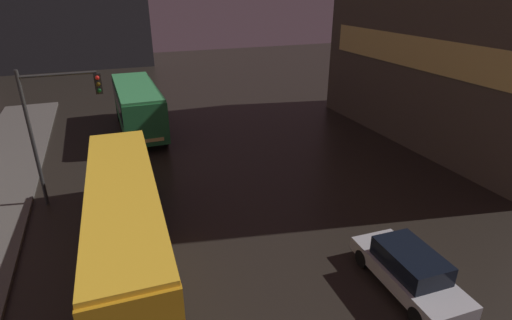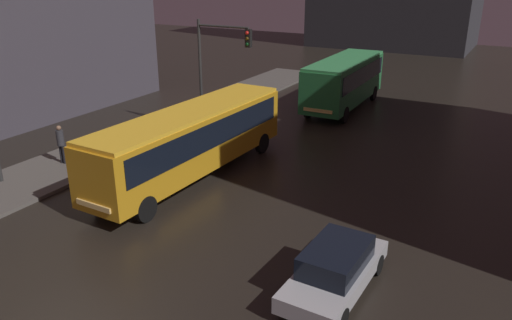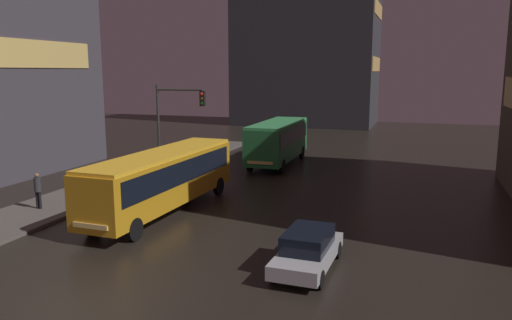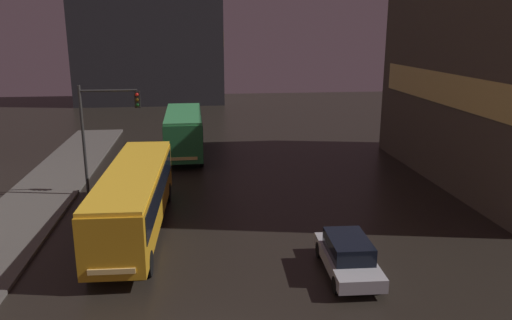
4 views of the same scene
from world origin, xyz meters
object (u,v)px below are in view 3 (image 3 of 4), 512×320
at_px(car_taxi, 308,249).
at_px(pedestrian_mid, 38,188).
at_px(bus_near, 163,175).
at_px(traffic_light_main, 174,118).
at_px(bus_far, 278,139).

height_order(car_taxi, pedestrian_mid, pedestrian_mid).
bearing_deg(car_taxi, pedestrian_mid, -9.85).
bearing_deg(pedestrian_mid, bus_near, 161.59).
relative_size(car_taxi, pedestrian_mid, 2.39).
height_order(car_taxi, traffic_light_main, traffic_light_main).
bearing_deg(traffic_light_main, pedestrian_mid, -117.93).
bearing_deg(bus_far, bus_near, 81.71).
bearing_deg(bus_near, traffic_light_main, -66.45).
bearing_deg(bus_far, car_taxi, 108.19).
xyz_separation_m(bus_near, traffic_light_main, (-2.18, 5.50, 2.32)).
distance_m(pedestrian_mid, traffic_light_main, 8.91).
xyz_separation_m(bus_far, pedestrian_mid, (-8.02, -16.25, -0.79)).
relative_size(bus_near, pedestrian_mid, 6.23).
distance_m(bus_far, car_taxi, 20.48).
distance_m(bus_near, bus_far, 14.46).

